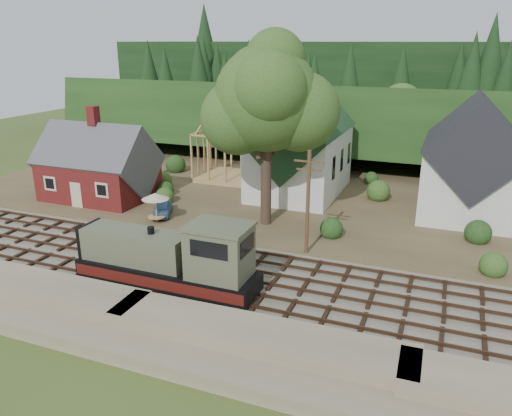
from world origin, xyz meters
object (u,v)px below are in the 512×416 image
at_px(car_green, 100,187).
at_px(patio_set, 155,197).
at_px(locomotive, 172,260).
at_px(car_blue, 163,208).

height_order(car_green, patio_set, patio_set).
height_order(locomotive, patio_set, locomotive).
bearing_deg(locomotive, car_green, 139.49).
bearing_deg(patio_set, car_green, 152.93).
bearing_deg(car_blue, car_green, 136.10).
bearing_deg(car_blue, locomotive, -80.07).
height_order(locomotive, car_green, locomotive).
distance_m(car_blue, patio_set, 2.41).
relative_size(car_blue, patio_set, 1.43).
bearing_deg(locomotive, car_blue, 124.48).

